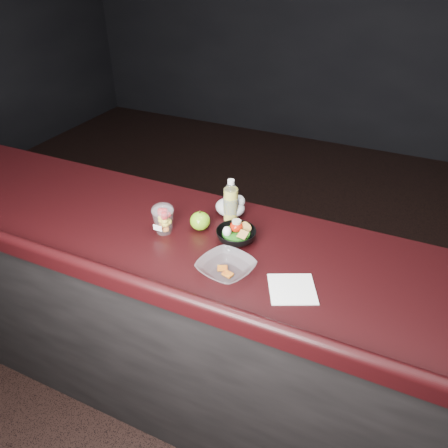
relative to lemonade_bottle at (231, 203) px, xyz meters
The scene contains 9 objects.
room_shell 0.88m from the lemonade_bottle, 76.36° to the right, with size 8.00×8.00×8.00m.
counter 0.63m from the lemonade_bottle, 57.59° to the right, with size 4.06×0.71×1.02m.
lemonade_bottle is the anchor object (origin of this frame).
fruit_cup 0.29m from the lemonade_bottle, 136.35° to the right, with size 0.09×0.09×0.13m.
green_apple 0.15m from the lemonade_bottle, 125.46° to the right, with size 0.09×0.09×0.09m.
plastic_bag 0.05m from the lemonade_bottle, 110.30° to the left, with size 0.13×0.11×0.10m.
snack_bowl 0.17m from the lemonade_bottle, 58.36° to the right, with size 0.17×0.17×0.09m.
takeout_bowl 0.37m from the lemonade_bottle, 68.46° to the right, with size 0.24×0.24×0.05m.
paper_napkin 0.51m from the lemonade_bottle, 40.20° to the right, with size 0.16×0.16×0.00m, color white.
Camera 1 is at (0.53, -0.98, 2.05)m, focal length 35.00 mm.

